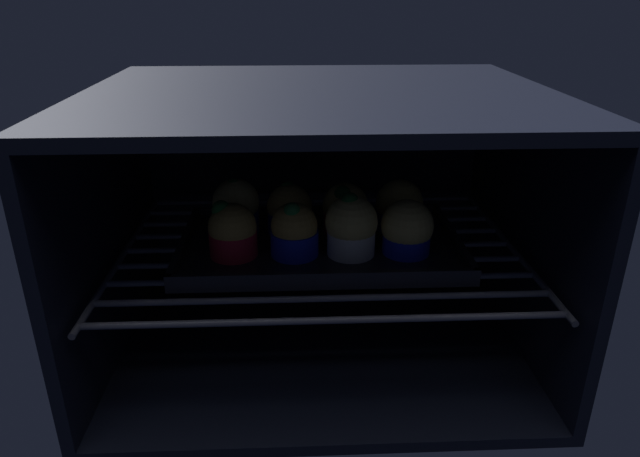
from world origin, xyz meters
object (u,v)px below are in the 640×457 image
muffin_row0_col1 (294,231)px  muffin_row0_col0 (232,232)px  muffin_row0_col2 (351,227)px  muffin_row1_col1 (290,211)px  muffin_row1_col2 (345,210)px  muffin_row1_col0 (236,208)px  muffin_row1_col3 (399,207)px  muffin_row0_col3 (407,230)px  baking_tray (320,245)px

muffin_row0_col1 → muffin_row0_col0: bearing=178.3°
muffin_row0_col1 → muffin_row0_col2: (7.32, -0.12, 0.54)cm
muffin_row1_col1 → muffin_row1_col2: (7.82, -0.27, 0.09)cm
muffin_row0_col2 → muffin_row1_col1: 10.95cm
muffin_row1_col0 → muffin_row1_col3: 23.04cm
muffin_row0_col1 → muffin_row1_col2: bearing=44.7°
muffin_row1_col3 → muffin_row0_col1: bearing=-152.6°
muffin_row0_col1 → muffin_row1_col1: (-0.65, 7.36, -0.05)cm
muffin_row0_col2 → muffin_row1_col0: bearing=153.2°
muffin_row0_col2 → muffin_row0_col3: size_ratio=1.17×
muffin_row0_col2 → muffin_row1_col2: bearing=91.2°
baking_tray → muffin_row1_col3: muffin_row1_col3 is taller
muffin_row1_col3 → muffin_row1_col1: bearing=-178.6°
muffin_row0_col3 → muffin_row1_col0: 23.97cm
muffin_row0_col2 → muffin_row1_col3: muffin_row0_col2 is taller
muffin_row0_col0 → muffin_row0_col1: same height
muffin_row1_col0 → muffin_row1_col2: muffin_row1_col0 is taller
baking_tray → muffin_row1_col1: (-4.13, 3.62, 3.70)cm
baking_tray → muffin_row1_col2: 6.26cm
baking_tray → muffin_row1_col1: 6.62cm
muffin_row1_col1 → muffin_row1_col0: bearing=177.7°
baking_tray → muffin_row0_col2: (3.84, -3.86, 4.29)cm
muffin_row0_col2 → muffin_row1_col2: muffin_row0_col2 is taller
muffin_row0_col0 → muffin_row1_col2: (15.12, 6.86, 0.02)cm
muffin_row1_col0 → muffin_row0_col3: bearing=-18.7°
muffin_row0_col0 → muffin_row1_col1: 10.20cm
muffin_row1_col2 → muffin_row1_col3: (7.77, 0.67, 0.06)cm
muffin_row0_col2 → baking_tray: bearing=134.9°
baking_tray → muffin_row0_col0: (-11.43, -3.51, 3.76)cm
muffin_row1_col2 → muffin_row0_col1: bearing=-135.3°
muffin_row1_col1 → muffin_row1_col2: bearing=-2.0°
muffin_row0_col0 → muffin_row1_col1: (7.30, 7.13, -0.06)cm
muffin_row0_col0 → muffin_row0_col2: bearing=-1.3°
muffin_row1_col0 → muffin_row1_col3: bearing=0.2°
muffin_row1_col0 → muffin_row1_col3: muffin_row1_col0 is taller
muffin_row0_col3 → muffin_row1_col2: (-7.43, 7.09, 0.08)cm
muffin_row0_col0 → muffin_row1_col1: size_ratio=1.03×
baking_tray → muffin_row1_col1: muffin_row1_col1 is taller
muffin_row0_col3 → muffin_row1_col1: same height
muffin_row0_col3 → muffin_row1_col1: bearing=154.2°
muffin_row0_col1 → muffin_row1_col0: size_ratio=0.95×
muffin_row0_col0 → muffin_row0_col2: muffin_row0_col2 is taller
baking_tray → muffin_row1_col3: 12.74cm
muffin_row0_col3 → muffin_row1_col3: 7.76cm
muffin_row0_col1 → muffin_row1_col2: 10.08cm
muffin_row1_col0 → muffin_row1_col1: (7.45, -0.31, -0.52)cm
muffin_row0_col2 → muffin_row0_col3: (7.28, 0.12, -0.58)cm
muffin_row0_col3 → muffin_row1_col0: muffin_row1_col0 is taller
baking_tray → muffin_row1_col0: (-11.58, 3.93, 4.21)cm
muffin_row0_col2 → muffin_row1_col2: (-0.15, 7.21, -0.51)cm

